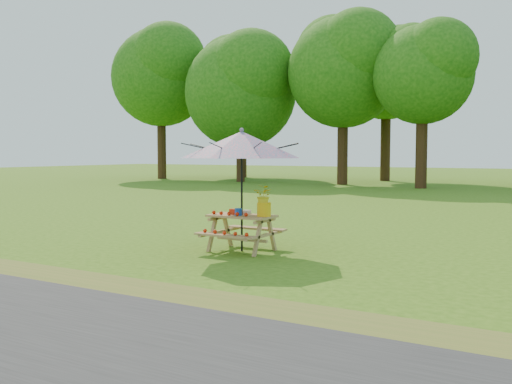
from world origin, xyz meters
The scene contains 6 objects.
drygrass_strip centered at (0.00, -2.80, 0.00)m, with size 120.00×1.20×0.01m, color olive.
picnic_table centered at (-4.85, 0.50, 0.33)m, with size 1.20×1.32×0.67m.
patio_umbrella centered at (-4.85, 0.50, 1.95)m, with size 2.37×2.37×2.25m.
produce_bins centered at (-4.92, 0.50, 0.72)m, with size 0.32×0.45×0.13m.
tomatoes_row centered at (-5.00, 0.32, 0.71)m, with size 0.77×0.13×0.07m, color red, non-canonical shape.
flower_bucket centered at (-4.39, 0.51, 0.97)m, with size 0.35×0.30×0.56m.
Camera 1 is at (0.57, -8.30, 1.81)m, focal length 40.00 mm.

